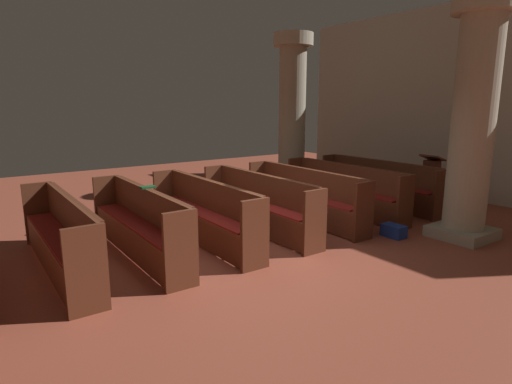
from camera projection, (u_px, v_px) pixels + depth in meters
ground_plane at (255, 247)px, 6.68m from camera, size 19.20×19.20×0.00m
back_wall at (473, 102)px, 9.65m from camera, size 10.00×0.16×4.50m
pew_row_0 at (378, 182)px, 9.30m from camera, size 3.02×0.47×0.98m
pew_row_1 at (344, 188)px, 8.69m from camera, size 3.02×0.46×0.98m
pew_row_2 at (304, 194)px, 8.08m from camera, size 3.02×0.47×0.98m
pew_row_3 at (258, 202)px, 7.47m from camera, size 3.02×0.46×0.98m
pew_row_4 at (204, 210)px, 6.86m from camera, size 3.02×0.46×0.98m
pew_row_5 at (139, 221)px, 6.25m from camera, size 3.02×0.47×0.98m
pew_row_6 at (60, 234)px, 5.64m from camera, size 3.02×0.46×0.98m
pillar_aisle_side at (474, 117)px, 6.75m from camera, size 0.96×0.96×3.86m
pillar_far_side at (292, 112)px, 10.49m from camera, size 0.96×0.96×3.86m
lectern at (431, 182)px, 9.72m from camera, size 0.48×0.45×1.08m
hymn_book at (148, 187)px, 6.30m from camera, size 0.13×0.22×0.03m
kneeler_box_blue at (393, 231)px, 7.17m from camera, size 0.39×0.24×0.21m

